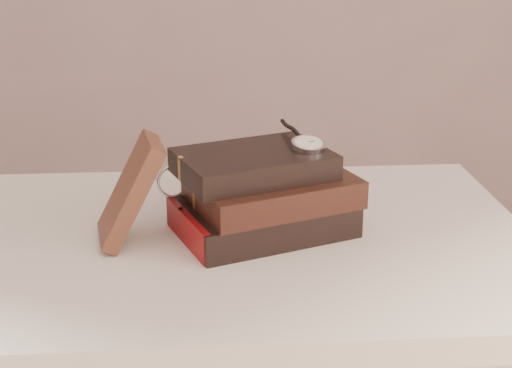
{
  "coord_description": "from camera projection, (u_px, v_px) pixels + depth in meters",
  "views": [
    {
      "loc": [
        0.02,
        -0.65,
        1.2
      ],
      "look_at": [
        0.09,
        0.36,
        0.82
      ],
      "focal_mm": 51.6,
      "sensor_mm": 36.0,
      "label": 1
    }
  ],
  "objects": [
    {
      "name": "pocket_watch",
      "position": [
        307.0,
        143.0,
        1.08
      ],
      "size": [
        0.07,
        0.16,
        0.02
      ],
      "color": "silver",
      "rests_on": "book_stack"
    },
    {
      "name": "journal",
      "position": [
        130.0,
        191.0,
        1.04
      ],
      "size": [
        0.11,
        0.12,
        0.15
      ],
      "primitive_type": "cube",
      "rotation": [
        0.0,
        0.49,
        0.18
      ],
      "color": "#3E2117",
      "rests_on": "table"
    },
    {
      "name": "table",
      "position": [
        198.0,
        291.0,
        1.12
      ],
      "size": [
        1.0,
        0.6,
        0.75
      ],
      "color": "silver",
      "rests_on": "ground"
    },
    {
      "name": "book_stack",
      "position": [
        264.0,
        195.0,
        1.09
      ],
      "size": [
        0.29,
        0.24,
        0.12
      ],
      "color": "black",
      "rests_on": "table"
    },
    {
      "name": "eyeglasses",
      "position": [
        188.0,
        178.0,
        1.12
      ],
      "size": [
        0.14,
        0.15,
        0.05
      ],
      "color": "silver",
      "rests_on": "book_stack"
    }
  ]
}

